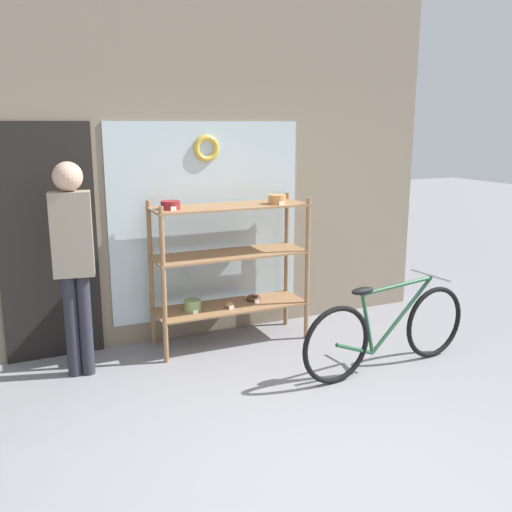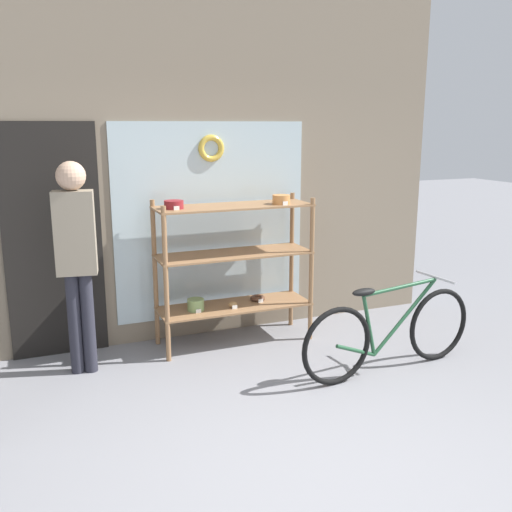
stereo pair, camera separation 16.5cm
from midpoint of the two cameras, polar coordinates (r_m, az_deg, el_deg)
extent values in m
plane|color=gray|center=(3.67, 5.95, -21.44)|extent=(30.00, 30.00, 0.00)
cube|color=gray|center=(5.52, -8.10, 11.56)|extent=(5.34, 0.08, 3.88)
cube|color=silver|center=(5.60, -5.74, 3.50)|extent=(1.92, 0.02, 1.90)
cube|color=black|center=(5.34, -20.91, 1.13)|extent=(0.84, 0.03, 2.10)
torus|color=gold|center=(5.52, -5.85, 10.66)|extent=(0.26, 0.06, 0.26)
cylinder|color=#8E6642|center=(5.02, -10.14, -3.04)|extent=(0.04, 0.04, 1.40)
cylinder|color=#8E6642|center=(5.52, 4.30, -1.39)|extent=(0.04, 0.04, 1.40)
cylinder|color=#8E6642|center=(5.43, -11.31, -1.86)|extent=(0.04, 0.04, 1.40)
cylinder|color=#8E6642|center=(5.90, 2.25, -0.42)|extent=(0.04, 0.04, 1.40)
cube|color=#8E6642|center=(5.52, -3.39, -5.03)|extent=(1.47, 0.48, 0.02)
cube|color=#8E6642|center=(5.38, -3.46, 0.19)|extent=(1.47, 0.48, 0.02)
cube|color=#8E6642|center=(5.30, -3.53, 4.98)|extent=(1.47, 0.48, 0.02)
ellipsoid|color=#AD7F4C|center=(5.44, -3.53, -4.90)|extent=(0.08, 0.07, 0.06)
cube|color=white|center=(5.40, -3.34, -5.16)|extent=(0.05, 0.00, 0.04)
cylinder|color=#C67F42|center=(5.38, 1.25, 5.68)|extent=(0.17, 0.17, 0.09)
cube|color=white|center=(5.31, 1.68, 5.30)|extent=(0.05, 0.00, 0.04)
torus|color=#4C2D1E|center=(5.65, -1.10, -4.24)|extent=(0.15, 0.15, 0.05)
cube|color=white|center=(5.58, -0.76, -4.51)|extent=(0.05, 0.00, 0.04)
cylinder|color=maroon|center=(5.11, -9.47, 5.04)|extent=(0.17, 0.17, 0.07)
cube|color=white|center=(5.02, -9.18, 4.70)|extent=(0.05, 0.00, 0.04)
cylinder|color=#7A995B|center=(5.37, -7.25, -4.93)|extent=(0.16, 0.16, 0.11)
cube|color=white|center=(5.30, -6.96, -5.58)|extent=(0.05, 0.00, 0.04)
torus|color=black|center=(4.70, 7.05, -8.83)|extent=(0.66, 0.10, 0.66)
torus|color=black|center=(5.39, 16.56, -6.38)|extent=(0.66, 0.10, 0.66)
cylinder|color=#235133|center=(5.08, 13.51, -5.72)|extent=(0.65, 0.09, 0.60)
cylinder|color=#235133|center=(4.95, 13.09, -2.91)|extent=(0.77, 0.10, 0.07)
cylinder|color=#235133|center=(4.84, 10.13, -6.74)|extent=(0.17, 0.05, 0.55)
cylinder|color=#235133|center=(4.84, 8.89, -9.19)|extent=(0.40, 0.07, 0.18)
ellipsoid|color=black|center=(4.71, 9.62, -3.46)|extent=(0.23, 0.11, 0.06)
cylinder|color=#B2B2B7|center=(5.21, 16.25, -1.87)|extent=(0.06, 0.46, 0.02)
cylinder|color=#282833|center=(5.04, -18.85, -6.68)|extent=(0.11, 0.11, 0.87)
cylinder|color=#282833|center=(5.03, -17.59, -6.62)|extent=(0.11, 0.11, 0.87)
cube|color=gray|center=(4.84, -18.87, 2.07)|extent=(0.35, 0.23, 0.69)
sphere|color=tan|center=(4.77, -19.28, 7.51)|extent=(0.24, 0.24, 0.24)
camera|label=1|loc=(0.08, -91.06, -0.25)|focal=40.00mm
camera|label=2|loc=(0.08, 88.94, 0.25)|focal=40.00mm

